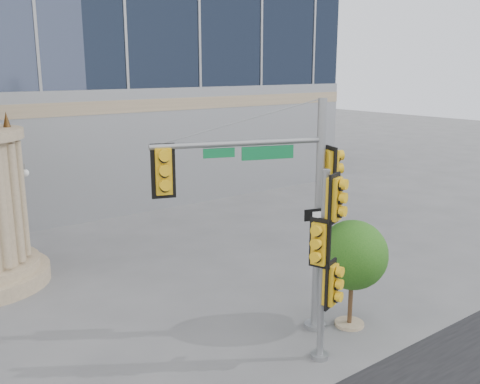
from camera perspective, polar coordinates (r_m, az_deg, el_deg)
ground at (r=14.79m, az=6.71°, el=-15.12°), size 120.00×120.00×0.00m
main_signal_pole at (r=13.54m, az=4.21°, el=-0.20°), size 4.65×2.00×6.24m
secondary_signal_pole at (r=12.68m, az=9.23°, el=-6.38°), size 0.89×0.63×4.73m
street_tree at (r=14.84m, az=11.97°, el=-6.83°), size 1.93×1.89×3.01m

